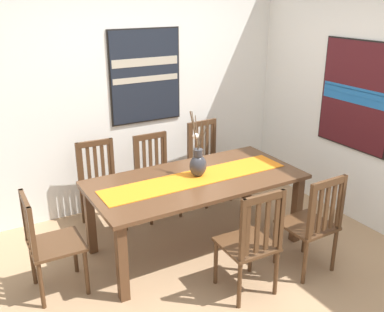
{
  "coord_description": "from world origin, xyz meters",
  "views": [
    {
      "loc": [
        -1.92,
        -2.72,
        2.36
      ],
      "look_at": [
        -0.03,
        0.55,
        0.96
      ],
      "focal_mm": 41.28,
      "sensor_mm": 36.0,
      "label": 1
    }
  ],
  "objects_px": {
    "dining_table": "(196,187)",
    "centerpiece_vase": "(198,163)",
    "chair_0": "(208,160)",
    "chair_1": "(313,222)",
    "chair_3": "(251,242)",
    "painting_on_side_wall": "(356,96)",
    "chair_2": "(48,242)",
    "chair_4": "(156,173)",
    "painting_on_back_wall": "(145,76)",
    "chair_5": "(100,183)"
  },
  "relations": [
    {
      "from": "dining_table",
      "to": "centerpiece_vase",
      "type": "xyz_separation_m",
      "value": [
        0.04,
        0.03,
        0.23
      ]
    },
    {
      "from": "centerpiece_vase",
      "to": "chair_0",
      "type": "height_order",
      "value": "centerpiece_vase"
    },
    {
      "from": "centerpiece_vase",
      "to": "chair_1",
      "type": "relative_size",
      "value": 0.72
    },
    {
      "from": "chair_3",
      "to": "chair_1",
      "type": "bearing_deg",
      "value": -1.24
    },
    {
      "from": "chair_3",
      "to": "painting_on_side_wall",
      "type": "height_order",
      "value": "painting_on_side_wall"
    },
    {
      "from": "chair_0",
      "to": "chair_2",
      "type": "height_order",
      "value": "chair_0"
    },
    {
      "from": "dining_table",
      "to": "chair_4",
      "type": "bearing_deg",
      "value": 91.34
    },
    {
      "from": "centerpiece_vase",
      "to": "painting_on_back_wall",
      "type": "relative_size",
      "value": 0.65
    },
    {
      "from": "chair_3",
      "to": "chair_4",
      "type": "relative_size",
      "value": 1.07
    },
    {
      "from": "chair_4",
      "to": "painting_on_side_wall",
      "type": "bearing_deg",
      "value": -30.81
    },
    {
      "from": "chair_1",
      "to": "centerpiece_vase",
      "type": "bearing_deg",
      "value": 125.17
    },
    {
      "from": "chair_1",
      "to": "chair_3",
      "type": "relative_size",
      "value": 0.98
    },
    {
      "from": "chair_4",
      "to": "chair_2",
      "type": "bearing_deg",
      "value": -147.95
    },
    {
      "from": "dining_table",
      "to": "chair_5",
      "type": "xyz_separation_m",
      "value": [
        -0.65,
        0.88,
        -0.16
      ]
    },
    {
      "from": "centerpiece_vase",
      "to": "painting_on_side_wall",
      "type": "relative_size",
      "value": 0.6
    },
    {
      "from": "dining_table",
      "to": "chair_5",
      "type": "relative_size",
      "value": 2.19
    },
    {
      "from": "dining_table",
      "to": "centerpiece_vase",
      "type": "distance_m",
      "value": 0.23
    },
    {
      "from": "chair_5",
      "to": "chair_2",
      "type": "bearing_deg",
      "value": -129.76
    },
    {
      "from": "dining_table",
      "to": "painting_on_back_wall",
      "type": "height_order",
      "value": "painting_on_back_wall"
    },
    {
      "from": "painting_on_back_wall",
      "to": "dining_table",
      "type": "bearing_deg",
      "value": -93.31
    },
    {
      "from": "dining_table",
      "to": "painting_on_back_wall",
      "type": "distance_m",
      "value": 1.51
    },
    {
      "from": "chair_4",
      "to": "painting_on_side_wall",
      "type": "relative_size",
      "value": 0.8
    },
    {
      "from": "chair_1",
      "to": "chair_3",
      "type": "bearing_deg",
      "value": 178.76
    },
    {
      "from": "painting_on_side_wall",
      "to": "dining_table",
      "type": "bearing_deg",
      "value": 172.72
    },
    {
      "from": "chair_3",
      "to": "chair_4",
      "type": "distance_m",
      "value": 1.7
    },
    {
      "from": "dining_table",
      "to": "chair_4",
      "type": "distance_m",
      "value": 0.86
    },
    {
      "from": "centerpiece_vase",
      "to": "chair_2",
      "type": "relative_size",
      "value": 0.76
    },
    {
      "from": "chair_5",
      "to": "painting_on_back_wall",
      "type": "height_order",
      "value": "painting_on_back_wall"
    },
    {
      "from": "centerpiece_vase",
      "to": "chair_4",
      "type": "bearing_deg",
      "value": 94.31
    },
    {
      "from": "chair_0",
      "to": "painting_on_side_wall",
      "type": "distance_m",
      "value": 1.8
    },
    {
      "from": "dining_table",
      "to": "centerpiece_vase",
      "type": "relative_size",
      "value": 2.94
    },
    {
      "from": "centerpiece_vase",
      "to": "painting_on_side_wall",
      "type": "distance_m",
      "value": 1.83
    },
    {
      "from": "chair_1",
      "to": "painting_on_back_wall",
      "type": "xyz_separation_m",
      "value": [
        -0.6,
        2.11,
        1.0
      ]
    },
    {
      "from": "painting_on_side_wall",
      "to": "centerpiece_vase",
      "type": "bearing_deg",
      "value": 171.45
    },
    {
      "from": "centerpiece_vase",
      "to": "chair_2",
      "type": "distance_m",
      "value": 1.49
    },
    {
      "from": "centerpiece_vase",
      "to": "chair_2",
      "type": "xyz_separation_m",
      "value": [
        -1.43,
        -0.05,
        -0.39
      ]
    },
    {
      "from": "centerpiece_vase",
      "to": "painting_on_back_wall",
      "type": "distance_m",
      "value": 1.36
    },
    {
      "from": "chair_4",
      "to": "dining_table",
      "type": "bearing_deg",
      "value": -88.66
    },
    {
      "from": "chair_3",
      "to": "painting_on_back_wall",
      "type": "xyz_separation_m",
      "value": [
        0.06,
        2.09,
        1.0
      ]
    },
    {
      "from": "chair_4",
      "to": "chair_1",
      "type": "bearing_deg",
      "value": -67.92
    },
    {
      "from": "chair_5",
      "to": "painting_on_back_wall",
      "type": "relative_size",
      "value": 0.88
    },
    {
      "from": "chair_2",
      "to": "chair_5",
      "type": "height_order",
      "value": "chair_5"
    },
    {
      "from": "chair_0",
      "to": "chair_2",
      "type": "bearing_deg",
      "value": -156.44
    },
    {
      "from": "centerpiece_vase",
      "to": "chair_5",
      "type": "relative_size",
      "value": 0.74
    },
    {
      "from": "chair_2",
      "to": "chair_5",
      "type": "xyz_separation_m",
      "value": [
        0.74,
        0.89,
        0.01
      ]
    },
    {
      "from": "chair_2",
      "to": "painting_on_side_wall",
      "type": "relative_size",
      "value": 0.79
    },
    {
      "from": "centerpiece_vase",
      "to": "painting_on_back_wall",
      "type": "bearing_deg",
      "value": 88.56
    },
    {
      "from": "dining_table",
      "to": "centerpiece_vase",
      "type": "bearing_deg",
      "value": 39.32
    },
    {
      "from": "painting_on_back_wall",
      "to": "chair_4",
      "type": "bearing_deg",
      "value": -103.02
    },
    {
      "from": "dining_table",
      "to": "chair_0",
      "type": "bearing_deg",
      "value": 52.5
    }
  ]
}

